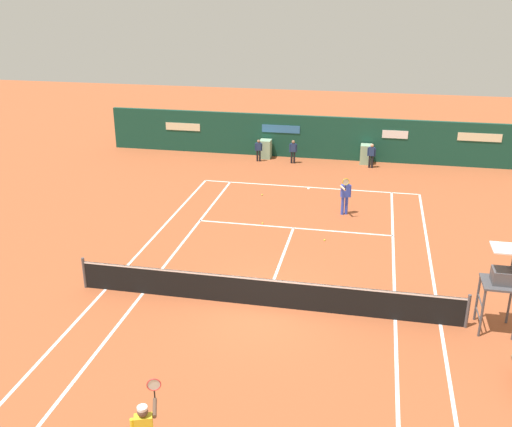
{
  "coord_description": "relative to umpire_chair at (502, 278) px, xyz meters",
  "views": [
    {
      "loc": [
        2.98,
        -15.67,
        9.34
      ],
      "look_at": [
        -1.43,
        5.69,
        0.8
      ],
      "focal_mm": 41.16,
      "sensor_mm": 36.0,
      "label": 1
    }
  ],
  "objects": [
    {
      "name": "tennis_ball_mid_court",
      "position": [
        -8.8,
        10.01,
        -1.62
      ],
      "size": [
        0.07,
        0.07,
        0.07
      ],
      "primitive_type": "sphere",
      "color": "#CCE033",
      "rests_on": "ground_plane"
    },
    {
      "name": "player_on_baseline",
      "position": [
        -4.83,
        8.32,
        -0.69
      ],
      "size": [
        0.49,
        0.82,
        1.82
      ],
      "rotation": [
        0.0,
        0.0,
        3.57
      ],
      "color": "blue",
      "rests_on": "ground_plane"
    },
    {
      "name": "ground_plane",
      "position": [
        -6.77,
        0.53,
        -1.65
      ],
      "size": [
        80.0,
        80.0,
        0.01
      ],
      "color": "#A8512D"
    },
    {
      "name": "tennis_ball_by_sideline",
      "position": [
        -8.1,
        6.51,
        -1.62
      ],
      "size": [
        0.07,
        0.07,
        0.07
      ],
      "primitive_type": "sphere",
      "color": "#CCE033",
      "rests_on": "ground_plane"
    },
    {
      "name": "ball_kid_centre_post",
      "position": [
        -8.15,
        15.64,
        -0.9
      ],
      "size": [
        0.44,
        0.19,
        1.32
      ],
      "rotation": [
        0.0,
        0.0,
        3.21
      ],
      "color": "black",
      "rests_on": "ground_plane"
    },
    {
      "name": "umpire_chair",
      "position": [
        0.0,
        0.0,
        0.0
      ],
      "size": [
        1.0,
        1.0,
        2.6
      ],
      "rotation": [
        0.0,
        0.0,
        1.57
      ],
      "color": "#47474C",
      "rests_on": "ground_plane"
    },
    {
      "name": "ball_kid_left_post",
      "position": [
        -3.87,
        15.64,
        -0.88
      ],
      "size": [
        0.45,
        0.2,
        1.34
      ],
      "rotation": [
        0.0,
        0.0,
        3.06
      ],
      "color": "black",
      "rests_on": "ground_plane"
    },
    {
      "name": "ball_kid_right_post",
      "position": [
        -10.11,
        15.64,
        -0.94
      ],
      "size": [
        0.41,
        0.2,
        1.25
      ],
      "rotation": [
        0.0,
        0.0,
        3.3
      ],
      "color": "black",
      "rests_on": "ground_plane"
    },
    {
      "name": "tennis_net",
      "position": [
        -6.77,
        -0.04,
        -1.15
      ],
      "size": [
        12.1,
        0.1,
        1.07
      ],
      "color": "#4C4C51",
      "rests_on": "ground_plane"
    },
    {
      "name": "tennis_ball_near_service_line",
      "position": [
        -5.4,
        5.32,
        -1.62
      ],
      "size": [
        0.07,
        0.07,
        0.07
      ],
      "primitive_type": "sphere",
      "color": "#CCE033",
      "rests_on": "ground_plane"
    },
    {
      "name": "sponsor_back_wall",
      "position": [
        -6.79,
        16.92,
        -0.48
      ],
      "size": [
        25.0,
        1.02,
        2.44
      ],
      "color": "#144233",
      "rests_on": "ground_plane"
    }
  ]
}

